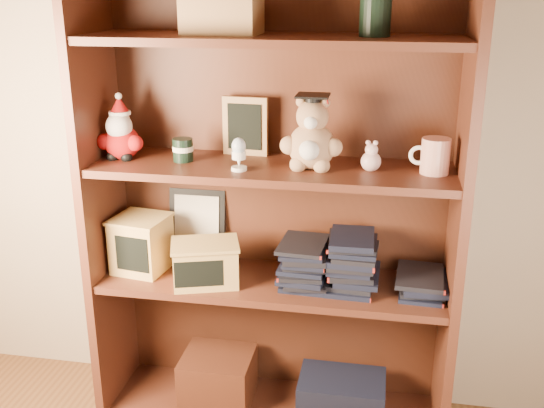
{
  "coord_description": "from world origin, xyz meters",
  "views": [
    {
      "loc": [
        0.31,
        -0.61,
        1.49
      ],
      "look_at": [
        -0.05,
        1.3,
        0.82
      ],
      "focal_mm": 42.0,
      "sensor_mm": 36.0,
      "label": 1
    }
  ],
  "objects_px": {
    "grad_teddy_bear": "(312,140)",
    "teacher_mug": "(434,156)",
    "bookcase": "(274,211)",
    "treats_box": "(141,243)"
  },
  "relations": [
    {
      "from": "bookcase",
      "to": "grad_teddy_bear",
      "type": "distance_m",
      "value": 0.3
    },
    {
      "from": "teacher_mug",
      "to": "grad_teddy_bear",
      "type": "bearing_deg",
      "value": -178.9
    },
    {
      "from": "grad_teddy_bear",
      "to": "teacher_mug",
      "type": "height_order",
      "value": "grad_teddy_bear"
    },
    {
      "from": "teacher_mug",
      "to": "treats_box",
      "type": "xyz_separation_m",
      "value": [
        -0.96,
        -0.0,
        -0.36
      ]
    },
    {
      "from": "grad_teddy_bear",
      "to": "treats_box",
      "type": "height_order",
      "value": "grad_teddy_bear"
    },
    {
      "from": "bookcase",
      "to": "treats_box",
      "type": "relative_size",
      "value": 7.97
    },
    {
      "from": "bookcase",
      "to": "teacher_mug",
      "type": "distance_m",
      "value": 0.55
    },
    {
      "from": "teacher_mug",
      "to": "treats_box",
      "type": "distance_m",
      "value": 1.02
    },
    {
      "from": "teacher_mug",
      "to": "bookcase",
      "type": "bearing_deg",
      "value": 174.22
    },
    {
      "from": "treats_box",
      "to": "teacher_mug",
      "type": "bearing_deg",
      "value": 0.05
    }
  ]
}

